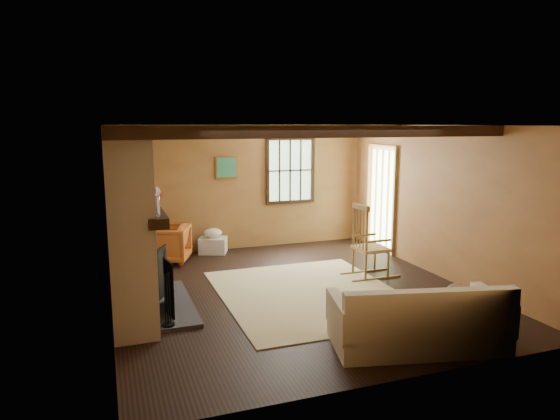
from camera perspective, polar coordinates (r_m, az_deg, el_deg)
name	(u,v)px	position (r m, az deg, el deg)	size (l,w,h in m)	color
ground	(292,291)	(7.41, 1.34, -9.24)	(5.50, 5.50, 0.00)	black
room_envelope	(300,178)	(7.36, 2.29, 3.69)	(5.02, 5.52, 2.44)	#9F6A38
fireplace	(130,228)	(6.68, -16.78, -1.99)	(1.02, 2.30, 2.40)	brown
rug	(310,294)	(7.31, 3.40, -9.52)	(2.50, 3.00, 0.01)	#CEBD89
rocking_chair	(369,246)	(8.08, 10.09, -4.06)	(0.87, 0.49, 1.19)	tan
sofa	(420,324)	(5.77, 15.66, -12.45)	(2.01, 1.23, 0.76)	beige
firewood_pile	(138,252)	(9.44, -15.88, -4.58)	(0.72, 0.13, 0.26)	#513522
laundry_basket	(213,245)	(9.54, -7.67, -4.02)	(0.50, 0.38, 0.30)	silver
basket_pillow	(213,233)	(9.49, -7.70, -2.62)	(0.35, 0.28, 0.18)	beige
armchair	(168,244)	(9.03, -12.72, -3.79)	(0.71, 0.73, 0.66)	#BF6026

